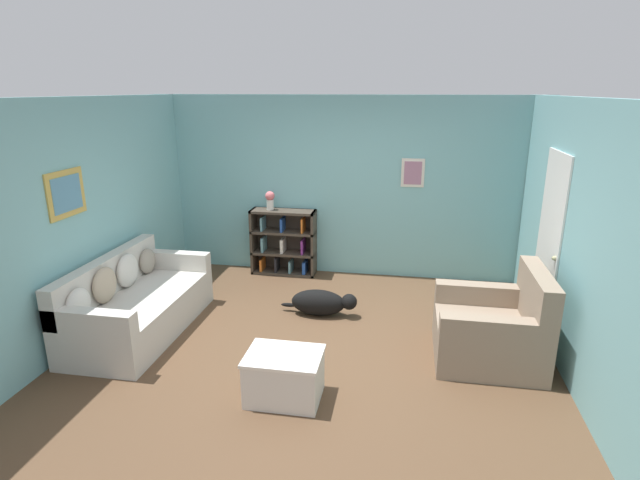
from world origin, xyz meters
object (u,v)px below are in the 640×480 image
(bookshelf, at_px, (284,243))
(recliner_chair, at_px, (495,329))
(couch, at_px, (135,305))
(vase, at_px, (270,199))
(dog, at_px, (321,302))
(coffee_table, at_px, (284,375))

(bookshelf, bearing_deg, recliner_chair, -37.34)
(couch, relative_size, recliner_chair, 1.89)
(couch, height_order, vase, vase)
(dog, bearing_deg, recliner_chair, -20.26)
(bookshelf, height_order, dog, bookshelf)
(couch, height_order, dog, couch)
(bookshelf, distance_m, recliner_chair, 3.43)
(bookshelf, distance_m, dog, 1.62)
(recliner_chair, relative_size, vase, 3.77)
(coffee_table, relative_size, dog, 0.70)
(dog, bearing_deg, coffee_table, -90.87)
(couch, relative_size, coffee_table, 2.92)
(couch, height_order, bookshelf, bookshelf)
(bookshelf, relative_size, dog, 1.01)
(bookshelf, bearing_deg, dog, -59.58)
(dog, bearing_deg, vase, 126.45)
(couch, bearing_deg, bookshelf, 60.60)
(bookshelf, height_order, coffee_table, bookshelf)
(bookshelf, height_order, vase, vase)
(bookshelf, bearing_deg, vase, -172.89)
(couch, distance_m, dog, 2.16)
(recliner_chair, height_order, coffee_table, recliner_chair)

